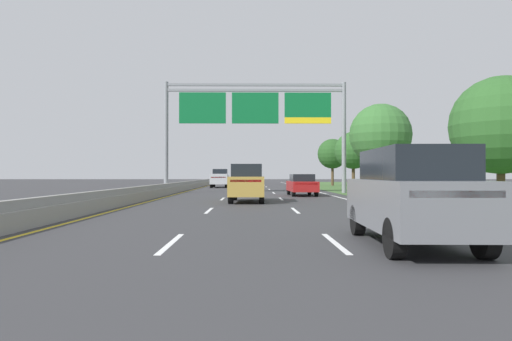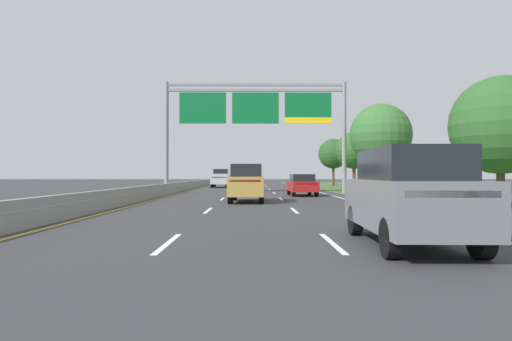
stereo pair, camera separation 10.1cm
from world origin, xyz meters
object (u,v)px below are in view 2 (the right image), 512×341
(car_gold_centre_lane_suv, at_px, (247,182))
(roadside_tree_mid, at_px, (381,135))
(roadside_tree_distant, at_px, (333,154))
(car_red_right_lane_sedan, at_px, (302,184))
(pickup_truck_silver, at_px, (221,178))
(car_grey_right_lane_suv, at_px, (408,195))
(overhead_sign_gantry, at_px, (255,114))
(roadside_tree_near, at_px, (500,125))
(roadside_tree_far, at_px, (354,150))

(car_gold_centre_lane_suv, distance_m, roadside_tree_mid, 13.61)
(roadside_tree_distant, bearing_deg, car_red_right_lane_sedan, -104.83)
(roadside_tree_mid, bearing_deg, car_gold_centre_lane_suv, -139.68)
(pickup_truck_silver, height_order, car_red_right_lane_sedan, pickup_truck_silver)
(roadside_tree_distant, bearing_deg, car_grey_right_lane_suv, -98.59)
(car_grey_right_lane_suv, relative_size, roadside_tree_mid, 0.69)
(roadside_tree_mid, xyz_separation_m, roadside_tree_distant, (1.36, 27.07, -0.20))
(pickup_truck_silver, bearing_deg, car_red_right_lane_sedan, -160.43)
(roadside_tree_distant, bearing_deg, pickup_truck_silver, -152.96)
(overhead_sign_gantry, height_order, roadside_tree_distant, overhead_sign_gantry)
(overhead_sign_gantry, distance_m, roadside_tree_near, 20.01)
(roadside_tree_far, distance_m, roadside_tree_distant, 11.31)
(roadside_tree_near, distance_m, roadside_tree_mid, 13.62)
(roadside_tree_mid, bearing_deg, car_red_right_lane_sedan, -169.78)
(car_gold_centre_lane_suv, xyz_separation_m, car_grey_right_lane_suv, (3.70, -15.28, 0.00))
(pickup_truck_silver, bearing_deg, roadside_tree_mid, -145.49)
(roadside_tree_far, bearing_deg, roadside_tree_mid, -95.79)
(overhead_sign_gantry, xyz_separation_m, car_red_right_lane_sedan, (3.38, -4.09, -5.74))
(overhead_sign_gantry, bearing_deg, car_red_right_lane_sedan, -50.44)
(roadside_tree_mid, bearing_deg, pickup_truck_silver, 124.85)
(roadside_tree_far, bearing_deg, car_red_right_lane_sedan, -114.55)
(roadside_tree_far, bearing_deg, overhead_sign_gantry, -130.94)
(pickup_truck_silver, relative_size, car_red_right_lane_sedan, 1.22)
(overhead_sign_gantry, height_order, pickup_truck_silver, overhead_sign_gantry)
(car_grey_right_lane_suv, xyz_separation_m, roadside_tree_near, (7.83, 10.28, 2.68))
(overhead_sign_gantry, distance_m, car_red_right_lane_sedan, 7.82)
(car_red_right_lane_sedan, bearing_deg, car_grey_right_lane_suv, 177.78)
(car_gold_centre_lane_suv, bearing_deg, roadside_tree_far, -23.93)
(roadside_tree_far, bearing_deg, roadside_tree_near, -90.18)
(overhead_sign_gantry, relative_size, roadside_tree_far, 2.39)
(roadside_tree_mid, bearing_deg, roadside_tree_far, 84.21)
(pickup_truck_silver, bearing_deg, roadside_tree_near, -155.79)
(car_grey_right_lane_suv, bearing_deg, roadside_tree_mid, -13.22)
(pickup_truck_silver, height_order, roadside_tree_mid, roadside_tree_mid)
(overhead_sign_gantry, height_order, car_grey_right_lane_suv, overhead_sign_gantry)
(car_gold_centre_lane_suv, height_order, roadside_tree_distant, roadside_tree_distant)
(overhead_sign_gantry, xyz_separation_m, roadside_tree_far, (11.08, 12.77, -2.34))
(car_gold_centre_lane_suv, relative_size, roadside_tree_near, 0.79)
(overhead_sign_gantry, bearing_deg, roadside_tree_distant, 65.77)
(overhead_sign_gantry, relative_size, pickup_truck_silver, 2.78)
(overhead_sign_gantry, height_order, roadside_tree_near, overhead_sign_gantry)
(car_red_right_lane_sedan, height_order, roadside_tree_far, roadside_tree_far)
(pickup_truck_silver, bearing_deg, roadside_tree_far, -104.07)
(car_gold_centre_lane_suv, relative_size, car_red_right_lane_sedan, 1.07)
(pickup_truck_silver, xyz_separation_m, roadside_tree_far, (15.15, -3.70, 3.15))
(roadside_tree_mid, bearing_deg, roadside_tree_distant, 87.13)
(car_red_right_lane_sedan, distance_m, roadside_tree_near, 14.85)
(car_grey_right_lane_suv, bearing_deg, roadside_tree_near, -35.62)
(overhead_sign_gantry, xyz_separation_m, roadside_tree_distant, (10.84, 24.08, -2.19))
(pickup_truck_silver, distance_m, roadside_tree_distant, 17.06)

